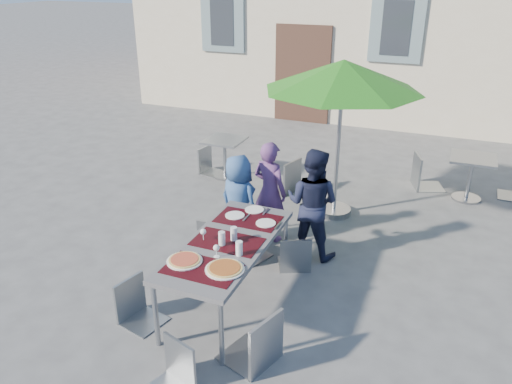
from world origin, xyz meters
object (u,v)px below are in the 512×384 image
at_px(pizza_near_right, 225,268).
at_px(chair_4, 257,309).
at_px(patio_umbrella, 343,77).
at_px(cafe_table_0, 225,153).
at_px(chair_1, 247,223).
at_px(child_0, 239,201).
at_px(child_2, 312,203).
at_px(bg_chair_r_0, 288,156).
at_px(dining_table, 227,246).
at_px(chair_3, 134,278).
at_px(cafe_table_1, 471,172).
at_px(chair_2, 296,233).
at_px(bg_chair_l_0, 209,145).
at_px(pizza_near_left, 185,260).
at_px(chair_5, 170,343).
at_px(child_1, 270,191).
at_px(chair_0, 215,216).
at_px(bg_chair_l_1, 426,152).

xyz_separation_m(pizza_near_right, chair_4, (0.42, -0.24, -0.17)).
relative_size(patio_umbrella, cafe_table_0, 3.29).
height_order(chair_1, patio_umbrella, patio_umbrella).
distance_m(child_0, chair_1, 0.42).
distance_m(child_2, bg_chair_r_0, 1.95).
distance_m(dining_table, chair_3, 0.99).
distance_m(cafe_table_0, cafe_table_1, 3.96).
height_order(chair_1, cafe_table_1, chair_1).
xyz_separation_m(pizza_near_right, chair_2, (0.24, 1.39, -0.28)).
bearing_deg(bg_chair_r_0, cafe_table_0, 170.79).
distance_m(chair_4, bg_chair_l_0, 4.79).
relative_size(pizza_near_left, pizza_near_right, 0.93).
relative_size(chair_3, chair_5, 1.02).
relative_size(bg_chair_l_0, bg_chair_r_0, 0.85).
bearing_deg(bg_chair_l_0, chair_5, -66.41).
relative_size(chair_5, cafe_table_0, 1.24).
distance_m(child_1, chair_5, 2.80).
distance_m(child_0, bg_chair_r_0, 1.85).
bearing_deg(chair_0, pizza_near_right, -59.91).
height_order(pizza_near_right, patio_umbrella, patio_umbrella).
xyz_separation_m(child_1, cafe_table_1, (2.43, 2.31, -0.21)).
relative_size(pizza_near_left, chair_3, 0.40).
bearing_deg(bg_chair_r_0, chair_0, -94.69).
xyz_separation_m(dining_table, cafe_table_0, (-1.59, 3.25, -0.26)).
xyz_separation_m(child_2, chair_1, (-0.68, -0.44, -0.20)).
bearing_deg(cafe_table_1, chair_1, -130.34).
xyz_separation_m(pizza_near_left, bg_chair_l_0, (-1.72, 3.82, -0.26)).
height_order(cafe_table_0, bg_chair_l_1, bg_chair_l_1).
height_order(child_2, cafe_table_0, child_2).
distance_m(pizza_near_right, child_0, 1.81).
height_order(pizza_near_left, bg_chair_r_0, bg_chair_r_0).
relative_size(dining_table, child_2, 1.33).
relative_size(child_2, bg_chair_r_0, 1.36).
bearing_deg(child_0, chair_5, 120.56).
xyz_separation_m(child_1, cafe_table_0, (-1.48, 1.74, -0.23)).
relative_size(child_0, patio_umbrella, 0.55).
bearing_deg(chair_0, chair_4, -52.84).
bearing_deg(patio_umbrella, child_2, -90.04).
xyz_separation_m(chair_3, chair_5, (0.82, -0.66, -0.01)).
distance_m(chair_1, bg_chair_r_0, 2.18).
relative_size(child_1, child_2, 0.97).
bearing_deg(pizza_near_right, child_0, 110.08).
distance_m(chair_2, patio_umbrella, 2.24).
relative_size(chair_0, cafe_table_1, 1.32).
xyz_separation_m(bg_chair_r_0, bg_chair_l_1, (2.02, 1.00, 0.02)).
relative_size(child_2, chair_1, 1.62).
distance_m(child_2, cafe_table_1, 3.09).
xyz_separation_m(chair_5, patio_umbrella, (0.45, 3.82, 1.52)).
height_order(patio_umbrella, bg_chair_l_1, patio_umbrella).
distance_m(dining_table, pizza_near_left, 0.55).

